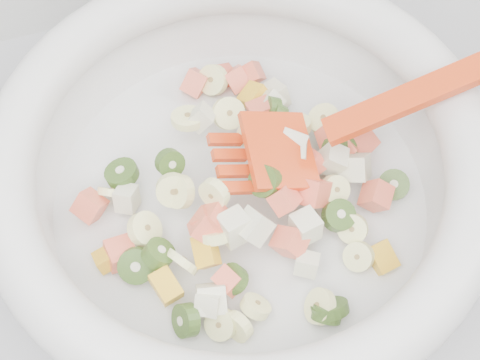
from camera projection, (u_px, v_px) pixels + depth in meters
name	position (u px, v px, depth m)	size (l,w,h in m)	color
counter	(380.00, 343.00, 1.02)	(2.00, 0.60, 0.90)	gray
mixing_bowl	(241.00, 172.00, 0.56)	(0.47, 0.39, 0.16)	silver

